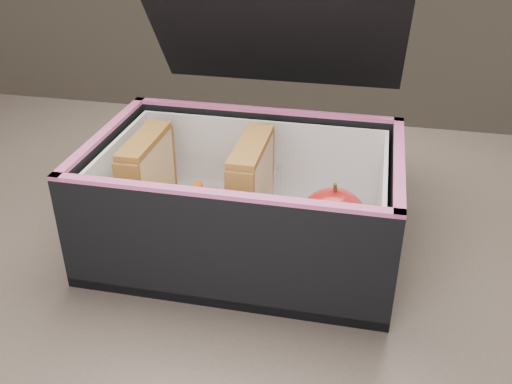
% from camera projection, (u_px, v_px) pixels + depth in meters
% --- Properties ---
extents(kitchen_table, '(1.20, 0.80, 0.75)m').
position_uv_depth(kitchen_table, '(244.00, 318.00, 0.66)').
color(kitchen_table, brown).
rests_on(kitchen_table, ground).
extents(lunch_bag, '(0.31, 0.33, 0.28)m').
position_uv_depth(lunch_bag, '(246.00, 190.00, 0.60)').
color(lunch_bag, black).
rests_on(lunch_bag, kitchen_table).
extents(plastic_tub, '(0.16, 0.11, 0.07)m').
position_uv_depth(plastic_tub, '(200.00, 206.00, 0.61)').
color(plastic_tub, white).
rests_on(plastic_tub, lunch_bag).
extents(sandwich_left, '(0.03, 0.09, 0.11)m').
position_uv_depth(sandwich_left, '(148.00, 182.00, 0.61)').
color(sandwich_left, '#E0BF8B').
rests_on(sandwich_left, plastic_tub).
extents(sandwich_right, '(0.03, 0.10, 0.11)m').
position_uv_depth(sandwich_right, '(251.00, 191.00, 0.59)').
color(sandwich_right, '#E0BF8B').
rests_on(sandwich_right, plastic_tub).
extents(carrot_sticks, '(0.05, 0.13, 0.03)m').
position_uv_depth(carrot_sticks, '(198.00, 220.00, 0.61)').
color(carrot_sticks, '#FF5F12').
rests_on(carrot_sticks, plastic_tub).
extents(paper_napkin, '(0.10, 0.10, 0.01)m').
position_uv_depth(paper_napkin, '(335.00, 244.00, 0.60)').
color(paper_napkin, white).
rests_on(paper_napkin, lunch_bag).
extents(red_apple, '(0.09, 0.09, 0.07)m').
position_uv_depth(red_apple, '(333.00, 219.00, 0.58)').
color(red_apple, maroon).
rests_on(red_apple, paper_napkin).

